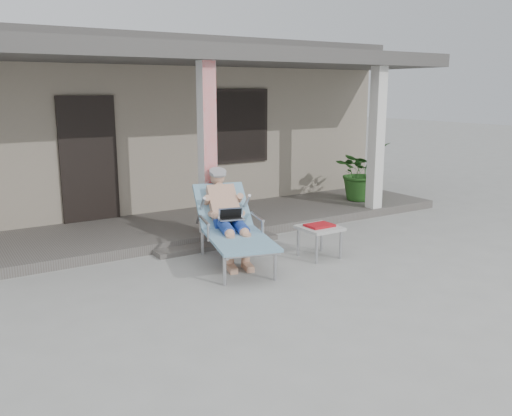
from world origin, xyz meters
TOP-DOWN VIEW (x-y plane):
  - ground at (0.00, 0.00)m, footprint 60.00×60.00m
  - house at (0.00, 6.50)m, footprint 10.40×5.40m
  - porch_deck at (0.00, 3.00)m, footprint 10.00×2.00m
  - porch_overhang at (0.00, 2.95)m, footprint 10.00×2.30m
  - porch_step at (0.00, 1.85)m, footprint 2.00×0.30m
  - lounger at (-0.15, 1.20)m, footprint 1.22×2.07m
  - side_table at (0.98, 0.63)m, footprint 0.54×0.54m
  - potted_palm at (3.81, 2.87)m, footprint 1.22×1.11m

SIDE VIEW (x-z plane):
  - ground at x=0.00m, z-range 0.00..0.00m
  - porch_step at x=0.00m, z-range 0.00..0.07m
  - porch_deck at x=0.00m, z-range 0.00..0.15m
  - side_table at x=0.98m, z-range 0.17..0.65m
  - potted_palm at x=3.81m, z-range 0.15..1.32m
  - lounger at x=-0.15m, z-range 0.15..1.45m
  - house at x=0.00m, z-range 0.02..3.32m
  - porch_overhang at x=0.00m, z-range 1.36..4.21m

